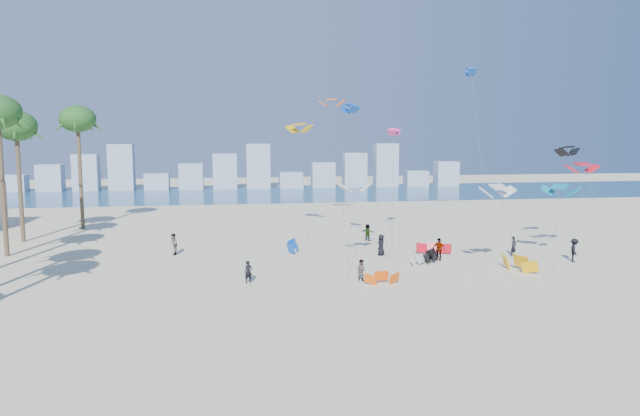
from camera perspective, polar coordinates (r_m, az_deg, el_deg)
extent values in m
plane|color=beige|center=(31.45, -0.96, -11.96)|extent=(220.00, 220.00, 0.00)
plane|color=navy|center=(102.03, -6.49, 1.39)|extent=(220.00, 220.00, 0.00)
imported|color=black|center=(41.37, -6.95, -6.17)|extent=(0.66, 0.54, 1.56)
imported|color=gray|center=(41.89, 3.99, -6.00)|extent=(0.93, 0.94, 1.53)
imported|color=black|center=(50.46, 5.95, -3.57)|extent=(0.98, 1.06, 1.81)
imported|color=gray|center=(49.24, 11.43, -3.93)|extent=(1.10, 1.08, 1.85)
imported|color=black|center=(51.93, 23.42, -3.77)|extent=(1.13, 1.41, 1.91)
imported|color=gray|center=(57.12, 4.64, -2.38)|extent=(1.44, 1.39, 1.64)
imported|color=black|center=(52.55, 18.26, -3.54)|extent=(0.73, 0.66, 1.68)
imported|color=gray|center=(51.87, -14.04, -3.43)|extent=(0.74, 0.93, 1.85)
cylinder|color=#595959|center=(43.49, 3.01, -2.17)|extent=(1.79, 5.80, 6.49)
cylinder|color=#595959|center=(48.77, 4.96, 2.50)|extent=(3.03, 2.54, 12.67)
cylinder|color=#595959|center=(51.25, 25.66, -0.68)|extent=(0.14, 5.81, 7.85)
cylinder|color=#595959|center=(58.05, -1.65, 2.58)|extent=(0.57, 2.64, 11.25)
cylinder|color=#595959|center=(54.38, 7.12, 1.98)|extent=(1.60, 5.47, 10.82)
cylinder|color=#595959|center=(49.62, 21.94, -1.74)|extent=(2.09, 3.14, 6.11)
cylinder|color=#595959|center=(65.83, 1.81, 4.37)|extent=(1.18, 2.26, 14.10)
cylinder|color=#595959|center=(54.08, 24.42, 0.46)|extent=(0.54, 5.85, 9.14)
cylinder|color=#595959|center=(43.82, 18.06, -2.47)|extent=(0.41, 3.76, 6.45)
cylinder|color=#595959|center=(68.75, 15.20, 5.73)|extent=(1.32, 3.26, 17.65)
cylinder|color=brown|center=(55.84, -28.42, 1.97)|extent=(0.40, 0.40, 12.11)
cylinder|color=brown|center=(62.79, -27.09, 2.05)|extent=(0.40, 0.40, 11.04)
ellipsoid|color=#1B4E1C|center=(62.61, -27.38, 7.08)|extent=(3.80, 3.80, 2.85)
cylinder|color=brown|center=(68.43, -22.21, 3.02)|extent=(0.40, 0.40, 11.89)
ellipsoid|color=#1B4E1C|center=(68.30, -22.45, 8.00)|extent=(3.80, 3.80, 2.85)
cube|color=#9EADBF|center=(118.04, -27.56, 2.13)|extent=(4.40, 3.00, 3.00)
cube|color=#9EADBF|center=(116.13, -24.68, 2.67)|extent=(4.40, 3.00, 4.80)
cube|color=#9EADBF|center=(114.53, -21.72, 3.21)|extent=(4.40, 3.00, 6.60)
cube|color=#9EADBF|center=(113.26, -18.68, 3.76)|extent=(4.40, 3.00, 8.40)
cube|color=#9EADBF|center=(112.54, -15.51, 2.48)|extent=(4.40, 3.00, 3.00)
cube|color=#9EADBF|center=(111.92, -12.37, 3.01)|extent=(4.40, 3.00, 4.80)
cube|color=#9EADBF|center=(111.65, -9.20, 3.54)|extent=(4.40, 3.00, 6.60)
cube|color=#9EADBF|center=(111.72, -6.02, 4.06)|extent=(4.40, 3.00, 8.40)
cube|color=#9EADBF|center=(112.38, -2.84, 2.73)|extent=(4.40, 3.00, 3.00)
cube|color=#9EADBF|center=(113.12, 0.29, 3.22)|extent=(4.40, 3.00, 4.80)
cube|color=#9EADBF|center=(114.20, 3.37, 3.70)|extent=(4.40, 3.00, 6.60)
cube|color=#9EADBF|center=(115.61, 6.38, 4.16)|extent=(4.40, 3.00, 8.40)
cube|color=#9EADBF|center=(117.56, 9.29, 2.84)|extent=(4.40, 3.00, 3.00)
cube|color=#9EADBF|center=(119.56, 12.13, 3.28)|extent=(4.40, 3.00, 4.80)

